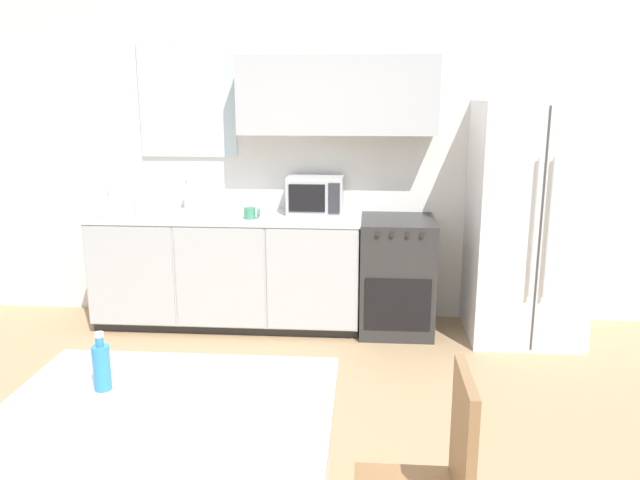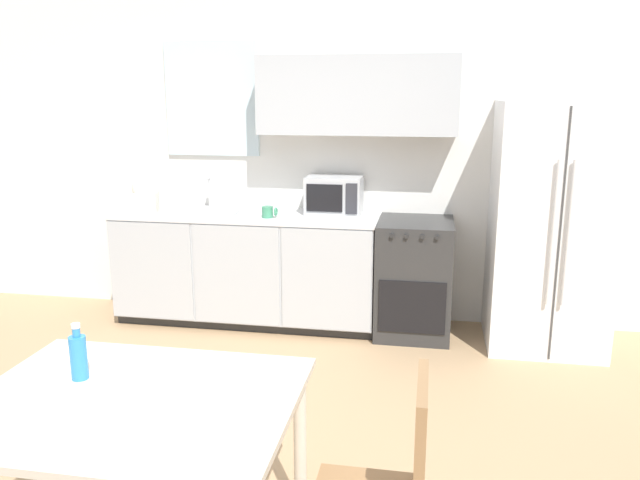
% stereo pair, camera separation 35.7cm
% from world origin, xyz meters
% --- Properties ---
extents(ground_plane, '(12.00, 12.00, 0.00)m').
position_xyz_m(ground_plane, '(0.00, 0.00, 0.00)').
color(ground_plane, tan).
extents(wall_back, '(12.00, 0.38, 2.70)m').
position_xyz_m(wall_back, '(0.03, 2.22, 1.42)').
color(wall_back, silver).
rests_on(wall_back, ground_plane).
extents(kitchen_counter, '(2.15, 0.63, 0.92)m').
position_xyz_m(kitchen_counter, '(-0.53, 1.91, 0.47)').
color(kitchen_counter, '#333333').
rests_on(kitchen_counter, ground_plane).
extents(oven_range, '(0.58, 0.65, 0.91)m').
position_xyz_m(oven_range, '(0.83, 1.90, 0.45)').
color(oven_range, '#2D2D2D').
rests_on(oven_range, ground_plane).
extents(refrigerator, '(0.83, 0.78, 1.82)m').
position_xyz_m(refrigerator, '(1.81, 1.84, 0.91)').
color(refrigerator, white).
rests_on(refrigerator, ground_plane).
extents(kitchen_sink, '(0.60, 0.39, 0.27)m').
position_xyz_m(kitchen_sink, '(-0.89, 1.92, 0.94)').
color(kitchen_sink, '#B7BABC').
rests_on(kitchen_sink, kitchen_counter).
extents(microwave, '(0.44, 0.31, 0.30)m').
position_xyz_m(microwave, '(0.17, 2.03, 1.07)').
color(microwave, '#B7BABC').
rests_on(microwave, kitchen_counter).
extents(coffee_mug, '(0.12, 0.09, 0.09)m').
position_xyz_m(coffee_mug, '(-0.31, 1.78, 0.97)').
color(coffee_mug, '#3F8C66').
rests_on(coffee_mug, kitchen_counter).
extents(grocery_bag_0, '(0.31, 0.28, 0.27)m').
position_xyz_m(grocery_bag_0, '(-1.38, 1.80, 1.03)').
color(grocery_bag_0, silver).
rests_on(grocery_bag_0, kitchen_counter).
extents(dining_table, '(1.23, 0.97, 0.75)m').
position_xyz_m(dining_table, '(-0.14, -0.88, 0.66)').
color(dining_table, beige).
rests_on(dining_table, ground_plane).
extents(drink_bottle, '(0.07, 0.07, 0.23)m').
position_xyz_m(drink_bottle, '(-0.43, -0.76, 0.85)').
color(drink_bottle, '#338CD8').
rests_on(drink_bottle, dining_table).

